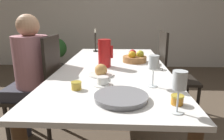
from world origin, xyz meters
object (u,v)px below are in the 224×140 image
Objects in this scene: jam_jar_amber at (177,99)px; candlestick_tall at (95,43)px; red_pitcher at (105,53)px; potted_plant at (57,51)px; teacup_near_person at (103,81)px; teacup_across at (155,66)px; wine_glass_juice at (179,83)px; jam_jar_red at (76,85)px; person_seated at (29,70)px; chair_person_side at (42,89)px; chair_opposite at (171,74)px; wine_glass_water at (154,64)px; bread_plate at (101,72)px; fruit_bowl at (135,58)px; serving_tray at (121,97)px.

jam_jar_amber is 1.71m from candlestick_tall.
red_pitcher reaches higher than potted_plant.
jam_jar_amber is (0.42, -0.28, 0.00)m from teacup_near_person.
candlestick_tall reaches higher than teacup_across.
jam_jar_red is (-0.55, 0.29, -0.12)m from wine_glass_juice.
person_seated is 4.08× the size of candlestick_tall.
teacup_near_person is (-0.39, 0.38, -0.13)m from wine_glass_juice.
teacup_across is 2.94m from potted_plant.
chair_person_side is 1.00× the size of chair_opposite.
candlestick_tall is (-0.19, 0.79, -0.01)m from red_pitcher.
candlestick_tall is at bearing 112.54° from wine_glass_water.
chair_person_side is 1.05m from teacup_across.
teacup_across is at bearing -55.31° from potted_plant.
candlestick_tall is (-0.63, 1.59, 0.08)m from jam_jar_amber.
bread_plate is at bearing -65.25° from potted_plant.
bread_plate is at bearing -154.45° from teacup_across.
wine_glass_juice reaches higher than potted_plant.
red_pitcher is at bearing -76.83° from candlestick_tall.
wine_glass_juice reaches higher than fruit_bowl.
teacup_near_person is at bearing 177.54° from wine_glass_water.
wine_glass_water is at bearing 9.02° from jam_jar_red.
chair_opposite is 1.45m from wine_glass_juice.
red_pitcher is at bearing -143.92° from fruit_bowl.
chair_opposite is 1.10m from bread_plate.
wine_glass_water is at bearing -61.16° from potted_plant.
jam_jar_red is at bearing -38.62° from chair_opposite.
jam_jar_red is at bearing 161.49° from jam_jar_amber.
chair_opposite reaches higher than potted_plant.
candlestick_tall is at bearing 129.08° from fruit_bowl.
chair_opposite reaches higher than bread_plate.
chair_opposite reaches higher than red_pitcher.
teacup_near_person is at bearing -125.41° from chair_person_side.
red_pitcher is at bearing -82.20° from chair_person_side.
chair_opposite is at bearing -67.49° from person_seated.
teacup_near_person is at bearing 135.98° from wine_glass_juice.
red_pitcher is 0.52m from teacup_near_person.
serving_tray is (0.15, -0.75, -0.11)m from red_pitcher.
candlestick_tall reaches higher than teacup_near_person.
chair_person_side reaches higher than serving_tray.
person_seated is at bearing 141.67° from serving_tray.
chair_person_side is 0.85× the size of person_seated.
jam_jar_amber is (1.02, -0.72, 0.23)m from chair_person_side.
fruit_bowl is (0.96, 0.31, 0.06)m from person_seated.
fruit_bowl is at bearing 95.68° from wine_glass_water.
wine_glass_juice is at bearing -129.05° from chair_person_side.
fruit_bowl reaches higher than teacup_near_person.
red_pitcher is 0.77m from serving_tray.
chair_opposite reaches higher than fruit_bowl.
chair_person_side is 4.85× the size of wine_glass_water.
red_pitcher is at bearing 93.52° from teacup_near_person.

